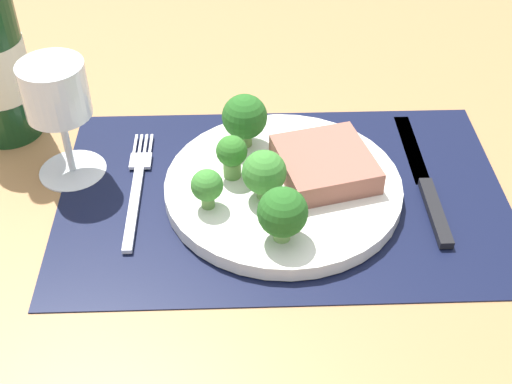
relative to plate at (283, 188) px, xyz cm
name	(u,v)px	position (x,y,z in cm)	size (l,w,h in cm)	color
ground_plane	(282,206)	(0.00, 0.00, -2.60)	(140.00, 110.00, 3.00)	#996D42
placemat	(283,194)	(0.00, 0.00, -0.95)	(47.82, 30.79, 0.30)	black
plate	(283,188)	(0.00, 0.00, 0.00)	(25.22, 25.22, 1.60)	silver
steak	(325,164)	(4.47, 1.28, 2.09)	(9.43, 9.89, 2.57)	#8C5647
broccoli_front_edge	(245,117)	(-3.92, 6.78, 4.46)	(5.04, 5.04, 6.28)	#6B994C
broccoli_center	(207,186)	(-7.87, -3.56, 3.44)	(3.27, 3.27, 4.42)	#5B8942
broccoli_near_steak	(264,173)	(-2.14, -2.22, 3.92)	(4.57, 4.57, 5.48)	#6B994C
broccoli_near_fork	(232,154)	(-5.38, 1.24, 3.74)	(3.32, 3.32, 4.97)	#5B8942
broccoli_back_left	(283,213)	(-0.69, -8.40, 4.11)	(4.85, 4.85, 5.82)	#6B994C
fork	(137,186)	(-15.76, 1.42, -0.55)	(2.40, 19.20, 0.50)	silver
knife	(426,185)	(15.55, 0.53, -0.50)	(1.80, 23.00, 0.80)	black
wine_glass	(57,99)	(-23.29, 4.88, 8.58)	(7.44, 7.44, 13.69)	silver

